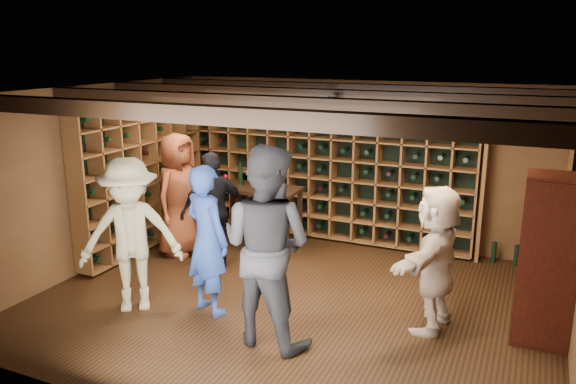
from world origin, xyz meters
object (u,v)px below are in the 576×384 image
at_px(display_cabinet, 547,263).
at_px(guest_khaki, 131,235).
at_px(man_grey_suit, 266,246).
at_px(man_blue_shirt, 207,240).
at_px(guest_red_floral, 179,195).
at_px(guest_woman_black, 214,211).
at_px(guest_beige, 436,258).
at_px(tasting_table, 258,195).

relative_size(display_cabinet, guest_khaki, 0.97).
distance_m(man_grey_suit, guest_khaki, 1.75).
xyz_separation_m(man_blue_shirt, guest_red_floral, (-1.38, 1.43, 0.04)).
bearing_deg(guest_woman_black, man_grey_suit, 82.48).
bearing_deg(man_grey_suit, man_blue_shirt, -13.60).
relative_size(guest_red_floral, guest_khaki, 1.00).
bearing_deg(guest_beige, guest_red_floral, -92.71).
relative_size(man_grey_suit, guest_red_floral, 1.15).
distance_m(man_blue_shirt, guest_woman_black, 1.34).
height_order(man_grey_suit, tasting_table, man_grey_suit).
relative_size(display_cabinet, tasting_table, 1.37).
xyz_separation_m(man_blue_shirt, tasting_table, (-0.45, 2.12, -0.04)).
relative_size(display_cabinet, guest_woman_black, 1.08).
bearing_deg(guest_woman_black, guest_red_floral, -71.66).
bearing_deg(man_blue_shirt, tasting_table, -57.94).
bearing_deg(man_blue_shirt, man_grey_suit, -179.72).
height_order(man_blue_shirt, guest_woman_black, man_blue_shirt).
bearing_deg(display_cabinet, guest_woman_black, 175.22).
distance_m(display_cabinet, man_grey_suit, 2.85).
distance_m(man_blue_shirt, tasting_table, 2.17).
xyz_separation_m(display_cabinet, guest_khaki, (-4.34, -1.14, 0.04)).
relative_size(guest_woman_black, guest_beige, 1.01).
xyz_separation_m(display_cabinet, guest_beige, (-1.07, -0.18, -0.05)).
bearing_deg(guest_woman_black, tasting_table, -154.59).
distance_m(guest_woman_black, guest_beige, 3.12).
bearing_deg(guest_red_floral, tasting_table, -49.61).
relative_size(man_blue_shirt, guest_red_floral, 0.96).
xyz_separation_m(guest_red_floral, tasting_table, (0.93, 0.69, -0.07)).
xyz_separation_m(guest_woman_black, guest_khaki, (-0.20, -1.48, 0.09)).
xyz_separation_m(guest_red_floral, guest_beige, (3.82, -0.77, -0.10)).
bearing_deg(guest_beige, guest_woman_black, -90.97).
xyz_separation_m(man_grey_suit, guest_beige, (1.52, 0.99, -0.24)).
bearing_deg(man_grey_suit, guest_khaki, 5.41).
xyz_separation_m(man_blue_shirt, guest_khaki, (-0.83, -0.30, 0.03)).
xyz_separation_m(guest_red_floral, guest_khaki, (0.55, -1.73, -0.00)).
xyz_separation_m(display_cabinet, tasting_table, (-3.96, 1.29, -0.02)).
distance_m(man_grey_suit, tasting_table, 2.81).
height_order(display_cabinet, tasting_table, display_cabinet).
height_order(display_cabinet, guest_khaki, guest_khaki).
bearing_deg(guest_red_floral, man_grey_suit, -123.69).
xyz_separation_m(guest_beige, tasting_table, (-2.89, 1.47, 0.03)).
relative_size(man_blue_shirt, guest_beige, 1.08).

